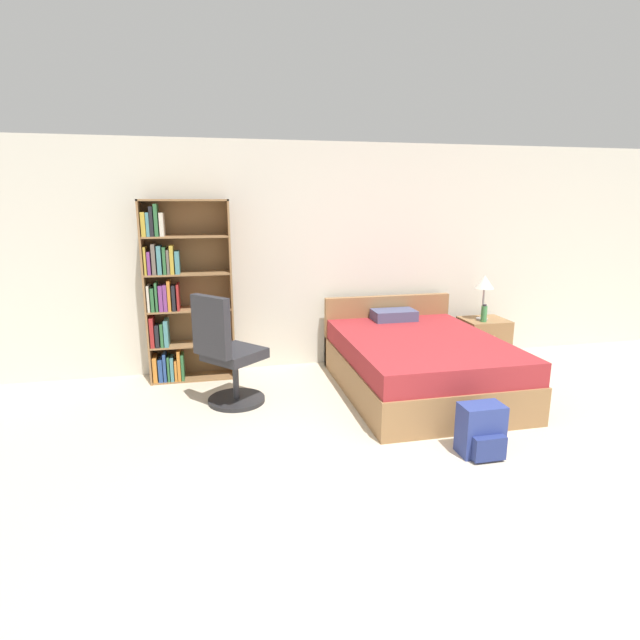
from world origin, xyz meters
TOP-DOWN VIEW (x-y plane):
  - ground_plane at (0.00, 0.00)m, footprint 14.00×14.00m
  - wall_back at (0.00, 3.23)m, footprint 9.00×0.06m
  - bookshelf at (-1.85, 2.97)m, footprint 0.92×0.31m
  - bed at (0.59, 2.11)m, footprint 1.55×2.08m
  - office_chair at (-1.37, 2.11)m, footprint 0.72×0.71m
  - nightstand at (1.79, 2.87)m, footprint 0.53×0.48m
  - table_lamp at (1.74, 2.85)m, footprint 0.22×0.22m
  - water_bottle at (1.71, 2.76)m, footprint 0.07×0.07m
  - backpack_blue at (0.53, 0.70)m, footprint 0.34×0.28m

SIDE VIEW (x-z plane):
  - ground_plane at x=0.00m, z-range 0.00..0.00m
  - backpack_blue at x=0.53m, z-range -0.01..0.40m
  - nightstand at x=1.79m, z-range 0.00..0.52m
  - bed at x=0.59m, z-range -0.12..0.72m
  - office_chair at x=-1.37m, z-range -0.06..1.06m
  - water_bottle at x=1.71m, z-range 0.52..0.73m
  - bookshelf at x=-1.85m, z-range -0.02..1.94m
  - table_lamp at x=1.74m, z-range 0.69..1.24m
  - wall_back at x=0.00m, z-range 0.00..2.60m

